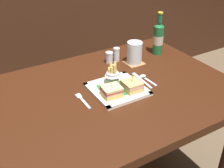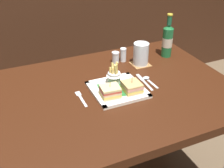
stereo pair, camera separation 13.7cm
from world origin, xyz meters
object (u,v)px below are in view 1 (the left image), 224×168
Objects in this scene: spoon at (145,77)px; pepper_shaker at (116,55)px; knife at (141,80)px; square_plate at (117,89)px; salt_shaker at (109,58)px; sandwich_half_right at (132,86)px; fries_cup at (113,75)px; dining_table at (107,111)px; fork at (82,100)px; water_glass at (134,54)px; beer_bottle at (158,38)px; sandwich_half_left at (112,92)px.

pepper_shaker is (-0.02, 0.25, 0.03)m from spoon.
pepper_shaker reaches higher than knife.
salt_shaker reaches higher than square_plate.
fries_cup is (-0.05, 0.10, 0.02)m from sandwich_half_right.
dining_table is 5.14× the size of square_plate.
fork is 2.10× the size of salt_shaker.
fries_cup is 0.88× the size of water_glass.
spoon is at bearing -75.04° from salt_shaker.
fries_cup is at bearing -156.83° from beer_bottle.
square_plate is at bearing 36.86° from sandwich_half_left.
spoon is 1.89× the size of salt_shaker.
spoon is at bearing -9.45° from fries_cup.
pepper_shaker is (0.17, 0.29, 0.03)m from square_plate.
fork is (-0.18, 0.01, -0.01)m from square_plate.
spoon is (0.13, 0.07, -0.03)m from sandwich_half_right.
spoon is at bearing -139.57° from beer_bottle.
water_glass reaches higher than fries_cup.
fries_cup is 0.47m from beer_bottle.
square_plate reaches higher than spoon.
dining_table is at bearing -122.37° from salt_shaker.
knife is 0.26m from salt_shaker.
water_glass is (0.29, 0.19, 0.17)m from dining_table.
water_glass reaches higher than spoon.
water_glass is at bearing 32.88° from dining_table.
dining_table is 0.38m from pepper_shaker.
spoon reaches higher than knife.
fork is (-0.13, 0.05, -0.03)m from sandwich_half_left.
knife is at bearing -80.76° from salt_shaker.
fork is 0.35m from knife.
beer_bottle reaches higher than sandwich_half_right.
sandwich_half_right reaches higher than spoon.
sandwich_half_right is (0.06, -0.04, 0.03)m from square_plate.
square_plate reaches higher than dining_table.
pepper_shaker is (0.01, 0.26, 0.03)m from knife.
pepper_shaker is at bearing 94.25° from spoon.
beer_bottle is at bearing -7.27° from salt_shaker.
sandwich_half_right is 0.35m from pepper_shaker.
dining_table is 10.28× the size of spoon.
sandwich_half_left is 0.68× the size of fork.
beer_bottle is at bearing 24.87° from dining_table.
fries_cup is at bearing 80.82° from square_plate.
fries_cup reaches higher than sandwich_half_left.
sandwich_half_right is 0.80× the size of fries_cup.
fries_cup reaches higher than spoon.
knife is (-0.08, -0.18, -0.06)m from water_glass.
salt_shaker is at bearing 57.63° from dining_table.
beer_bottle reaches higher than knife.
pepper_shaker reaches higher than square_plate.
beer_bottle is at bearing 40.43° from spoon.
fries_cup is (0.01, 0.06, 0.05)m from square_plate.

